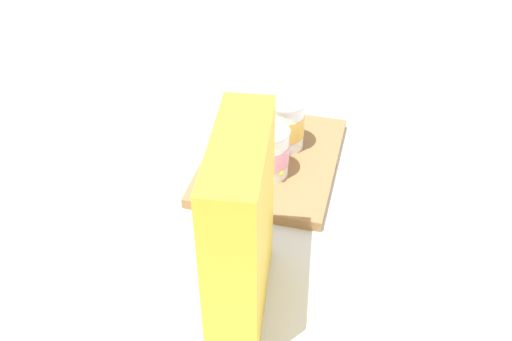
{
  "coord_description": "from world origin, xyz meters",
  "views": [
    {
      "loc": [
        0.8,
        0.17,
        0.63
      ],
      "look_at": [
        0.11,
        0.0,
        0.07
      ],
      "focal_mm": 41.24,
      "sensor_mm": 36.0,
      "label": 1
    }
  ],
  "objects_px": {
    "cutting_board": "(271,161)",
    "banana_bunch": "(248,147)",
    "yogurt_cup_back": "(268,152)",
    "yogurt_cup_front": "(286,124)",
    "cereal_box": "(240,230)"
  },
  "relations": [
    {
      "from": "yogurt_cup_back",
      "to": "banana_bunch",
      "type": "distance_m",
      "value": 0.06
    },
    {
      "from": "banana_bunch",
      "to": "cereal_box",
      "type": "bearing_deg",
      "value": 13.11
    },
    {
      "from": "yogurt_cup_front",
      "to": "banana_bunch",
      "type": "bearing_deg",
      "value": -52.13
    },
    {
      "from": "cereal_box",
      "to": "banana_bunch",
      "type": "height_order",
      "value": "cereal_box"
    },
    {
      "from": "yogurt_cup_front",
      "to": "banana_bunch",
      "type": "relative_size",
      "value": 0.5
    },
    {
      "from": "yogurt_cup_back",
      "to": "yogurt_cup_front",
      "type": "bearing_deg",
      "value": 172.02
    },
    {
      "from": "yogurt_cup_front",
      "to": "banana_bunch",
      "type": "height_order",
      "value": "yogurt_cup_front"
    },
    {
      "from": "cereal_box",
      "to": "cutting_board",
      "type": "bearing_deg",
      "value": 178.26
    },
    {
      "from": "yogurt_cup_front",
      "to": "yogurt_cup_back",
      "type": "xyz_separation_m",
      "value": [
        0.08,
        -0.01,
        -0.0
      ]
    },
    {
      "from": "cutting_board",
      "to": "yogurt_cup_front",
      "type": "bearing_deg",
      "value": 155.24
    },
    {
      "from": "yogurt_cup_back",
      "to": "banana_bunch",
      "type": "bearing_deg",
      "value": -130.83
    },
    {
      "from": "cutting_board",
      "to": "banana_bunch",
      "type": "bearing_deg",
      "value": -80.51
    },
    {
      "from": "yogurt_cup_front",
      "to": "banana_bunch",
      "type": "xyz_separation_m",
      "value": [
        0.04,
        -0.06,
        -0.03
      ]
    },
    {
      "from": "yogurt_cup_back",
      "to": "banana_bunch",
      "type": "relative_size",
      "value": 0.45
    },
    {
      "from": "yogurt_cup_front",
      "to": "yogurt_cup_back",
      "type": "distance_m",
      "value": 0.08
    }
  ]
}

